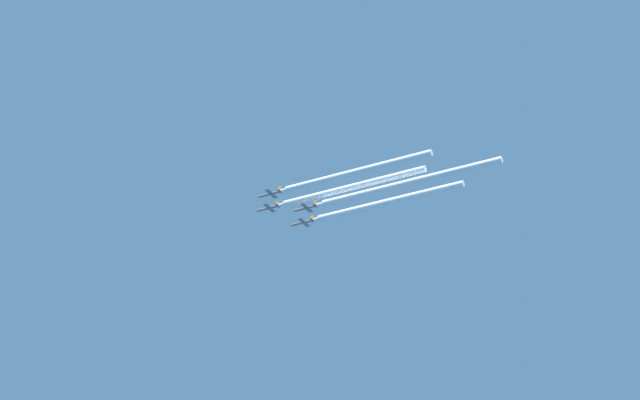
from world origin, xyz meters
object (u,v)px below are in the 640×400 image
object	(u,v)px
jet_lead	(268,208)
jet_left_wingman	(270,194)
jet_slot	(305,208)
jet_right_wingman	(302,223)

from	to	relation	value
jet_lead	jet_left_wingman	world-z (taller)	jet_lead
jet_lead	jet_slot	world-z (taller)	jet_lead
jet_lead	jet_right_wingman	world-z (taller)	jet_lead
jet_left_wingman	jet_right_wingman	bearing A→B (deg)	-0.70
jet_right_wingman	jet_slot	size ratio (longest dim) A/B	1.00
jet_right_wingman	jet_left_wingman	bearing A→B (deg)	179.30
jet_left_wingman	jet_slot	xyz separation A→B (m)	(13.87, -9.15, -2.15)
jet_slot	jet_lead	bearing A→B (deg)	88.18
jet_slot	jet_left_wingman	bearing A→B (deg)	146.59
jet_left_wingman	jet_right_wingman	size ratio (longest dim) A/B	1.00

